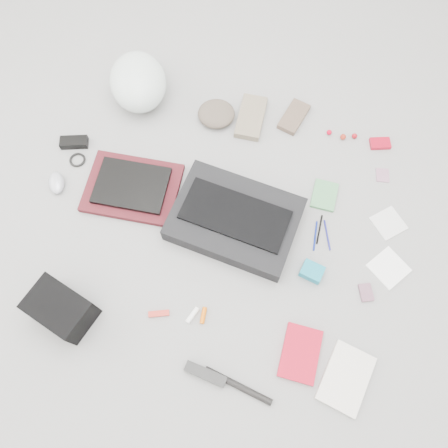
% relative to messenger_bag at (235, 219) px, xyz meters
% --- Properties ---
extents(ground_plane, '(4.00, 4.00, 0.00)m').
position_rel_messenger_bag_xyz_m(ground_plane, '(-0.04, -0.03, -0.04)').
color(ground_plane, gray).
extents(messenger_bag, '(0.56, 0.45, 0.08)m').
position_rel_messenger_bag_xyz_m(messenger_bag, '(0.00, 0.00, 0.00)').
color(messenger_bag, black).
rests_on(messenger_bag, ground_plane).
extents(bag_flap, '(0.45, 0.27, 0.01)m').
position_rel_messenger_bag_xyz_m(bag_flap, '(-0.00, -0.00, 0.05)').
color(bag_flap, black).
rests_on(bag_flap, messenger_bag).
extents(laptop_sleeve, '(0.39, 0.30, 0.03)m').
position_rel_messenger_bag_xyz_m(laptop_sleeve, '(-0.46, 0.07, -0.03)').
color(laptop_sleeve, '#4E151C').
rests_on(laptop_sleeve, ground_plane).
extents(laptop, '(0.30, 0.22, 0.02)m').
position_rel_messenger_bag_xyz_m(laptop, '(-0.46, 0.07, -0.00)').
color(laptop, black).
rests_on(laptop, laptop_sleeve).
extents(bike_helmet, '(0.36, 0.39, 0.19)m').
position_rel_messenger_bag_xyz_m(bike_helmet, '(-0.55, 0.57, 0.05)').
color(bike_helmet, white).
rests_on(bike_helmet, ground_plane).
extents(beanie, '(0.19, 0.18, 0.06)m').
position_rel_messenger_bag_xyz_m(beanie, '(-0.18, 0.51, -0.01)').
color(beanie, brown).
rests_on(beanie, ground_plane).
extents(mitten_left, '(0.12, 0.23, 0.03)m').
position_rel_messenger_bag_xyz_m(mitten_left, '(-0.02, 0.53, -0.02)').
color(mitten_left, gray).
rests_on(mitten_left, ground_plane).
extents(mitten_right, '(0.14, 0.19, 0.03)m').
position_rel_messenger_bag_xyz_m(mitten_right, '(0.18, 0.57, -0.03)').
color(mitten_right, brown).
rests_on(mitten_right, ground_plane).
extents(power_brick, '(0.13, 0.08, 0.03)m').
position_rel_messenger_bag_xyz_m(power_brick, '(-0.78, 0.25, -0.03)').
color(power_brick, black).
rests_on(power_brick, ground_plane).
extents(cable_coil, '(0.08, 0.08, 0.01)m').
position_rel_messenger_bag_xyz_m(cable_coil, '(-0.74, 0.17, -0.04)').
color(cable_coil, black).
rests_on(cable_coil, ground_plane).
extents(mouse, '(0.10, 0.13, 0.04)m').
position_rel_messenger_bag_xyz_m(mouse, '(-0.79, 0.04, -0.02)').
color(mouse, '#A8ABB9').
rests_on(mouse, ground_plane).
extents(camera_bag, '(0.26, 0.23, 0.14)m').
position_rel_messenger_bag_xyz_m(camera_bag, '(-0.57, -0.49, 0.03)').
color(camera_bag, black).
rests_on(camera_bag, ground_plane).
extents(multitool, '(0.08, 0.04, 0.01)m').
position_rel_messenger_bag_xyz_m(multitool, '(-0.22, -0.43, -0.04)').
color(multitool, red).
rests_on(multitool, ground_plane).
extents(toiletry_tube_white, '(0.05, 0.07, 0.02)m').
position_rel_messenger_bag_xyz_m(toiletry_tube_white, '(-0.09, -0.41, -0.03)').
color(toiletry_tube_white, white).
rests_on(toiletry_tube_white, ground_plane).
extents(toiletry_tube_orange, '(0.02, 0.06, 0.02)m').
position_rel_messenger_bag_xyz_m(toiletry_tube_orange, '(-0.05, -0.40, -0.03)').
color(toiletry_tube_orange, '#E16107').
rests_on(toiletry_tube_orange, ground_plane).
extents(u_lock, '(0.16, 0.07, 0.03)m').
position_rel_messenger_bag_xyz_m(u_lock, '(0.00, -0.61, -0.03)').
color(u_lock, black).
rests_on(u_lock, ground_plane).
extents(bike_pump, '(0.26, 0.09, 0.02)m').
position_rel_messenger_bag_xyz_m(bike_pump, '(0.12, -0.63, -0.03)').
color(bike_pump, black).
rests_on(bike_pump, ground_plane).
extents(book_red, '(0.15, 0.21, 0.02)m').
position_rel_messenger_bag_xyz_m(book_red, '(0.33, -0.47, -0.03)').
color(book_red, red).
rests_on(book_red, ground_plane).
extents(book_white, '(0.21, 0.26, 0.02)m').
position_rel_messenger_bag_xyz_m(book_white, '(0.50, -0.53, -0.03)').
color(book_white, silver).
rests_on(book_white, ground_plane).
extents(notepad, '(0.11, 0.14, 0.02)m').
position_rel_messenger_bag_xyz_m(notepad, '(0.36, 0.20, -0.03)').
color(notepad, '#498955').
rests_on(notepad, ground_plane).
extents(pen_blue, '(0.01, 0.13, 0.01)m').
position_rel_messenger_bag_xyz_m(pen_blue, '(0.34, 0.00, -0.04)').
color(pen_blue, navy).
rests_on(pen_blue, ground_plane).
extents(pen_black, '(0.02, 0.13, 0.01)m').
position_rel_messenger_bag_xyz_m(pen_black, '(0.35, 0.04, -0.04)').
color(pen_black, black).
rests_on(pen_black, ground_plane).
extents(pen_navy, '(0.04, 0.13, 0.01)m').
position_rel_messenger_bag_xyz_m(pen_navy, '(0.39, 0.02, -0.04)').
color(pen_navy, navy).
rests_on(pen_navy, ground_plane).
extents(accordion_wallet, '(0.10, 0.09, 0.04)m').
position_rel_messenger_bag_xyz_m(accordion_wallet, '(0.34, -0.16, -0.02)').
color(accordion_wallet, '#0E81A1').
rests_on(accordion_wallet, ground_plane).
extents(card_deck, '(0.07, 0.08, 0.01)m').
position_rel_messenger_bag_xyz_m(card_deck, '(0.56, -0.20, -0.04)').
color(card_deck, '#805367').
rests_on(card_deck, ground_plane).
extents(napkin_top, '(0.17, 0.17, 0.01)m').
position_rel_messenger_bag_xyz_m(napkin_top, '(0.63, 0.12, -0.04)').
color(napkin_top, silver).
rests_on(napkin_top, ground_plane).
extents(napkin_bottom, '(0.19, 0.19, 0.01)m').
position_rel_messenger_bag_xyz_m(napkin_bottom, '(0.64, -0.08, -0.04)').
color(napkin_bottom, white).
rests_on(napkin_bottom, ground_plane).
extents(lollipop_a, '(0.03, 0.03, 0.02)m').
position_rel_messenger_bag_xyz_m(lollipop_a, '(0.35, 0.52, -0.03)').
color(lollipop_a, '#C4001D').
rests_on(lollipop_a, ground_plane).
extents(lollipop_b, '(0.03, 0.03, 0.03)m').
position_rel_messenger_bag_xyz_m(lollipop_b, '(0.41, 0.50, -0.03)').
color(lollipop_b, maroon).
rests_on(lollipop_b, ground_plane).
extents(lollipop_c, '(0.03, 0.03, 0.02)m').
position_rel_messenger_bag_xyz_m(lollipop_c, '(0.46, 0.52, -0.03)').
color(lollipop_c, maroon).
rests_on(lollipop_c, ground_plane).
extents(altoids_tin, '(0.10, 0.08, 0.02)m').
position_rel_messenger_bag_xyz_m(altoids_tin, '(0.58, 0.50, -0.03)').
color(altoids_tin, '#AD0C23').
rests_on(altoids_tin, ground_plane).
extents(stamp_sheet, '(0.06, 0.07, 0.00)m').
position_rel_messenger_bag_xyz_m(stamp_sheet, '(0.60, 0.34, -0.04)').
color(stamp_sheet, '#A4708D').
rests_on(stamp_sheet, ground_plane).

